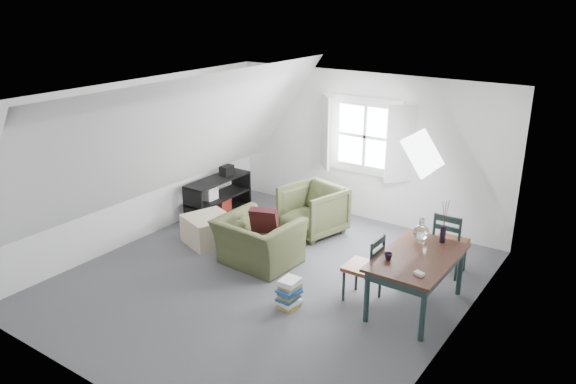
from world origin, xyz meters
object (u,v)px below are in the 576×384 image
Objects in this scene: magazine_stack at (290,293)px; media_shelf at (217,199)px; dining_chair_near at (365,267)px; ottoman at (209,230)px; armchair_far at (312,233)px; dining_chair_far at (449,242)px; armchair_near at (258,264)px; dining_table at (417,263)px.

media_shelf is at bearing 147.20° from magazine_stack.
dining_chair_near is at bearing 44.79° from magazine_stack.
ottoman is 1.78× the size of magazine_stack.
dining_chair_near reaches higher than armchair_far.
media_shelf is (-3.47, 1.12, -0.17)m from dining_chair_near.
ottoman is 3.61m from dining_chair_far.
dining_chair_far is (3.42, 1.12, 0.26)m from ottoman.
armchair_far is 0.68× the size of media_shelf.
ottoman is 0.72× the size of dining_chair_far.
dining_table is at bearing -172.61° from armchair_near.
dining_table is 1.10m from dining_chair_far.
ottoman is 2.28m from magazine_stack.
ottoman is 3.42m from dining_table.
ottoman is at bearing -4.00° from armchair_near.
ottoman reaches higher than armchair_far.
armchair_near is at bearing -77.23° from armchair_far.
armchair_far is at bearing 115.21° from magazine_stack.
dining_table reaches higher than armchair_near.
armchair_near is 1.62× the size of ottoman.
magazine_stack is at bearing 75.17° from dining_chair_far.
dining_chair_near is at bearing -156.44° from dining_table.
dining_chair_near reaches higher than armchair_near.
armchair_far is at bearing -89.17° from armchair_near.
armchair_near is at bearing -7.24° from ottoman.
dining_chair_near is (1.72, -0.03, 0.47)m from armchair_near.
armchair_near is at bearing -171.13° from dining_table.
media_shelf is 3.48× the size of magazine_stack.
magazine_stack is at bearing -21.89° from ottoman.
armchair_far is 0.96× the size of dining_chair_far.
dining_chair_far reaches higher than ottoman.
dining_chair_near reaches higher than ottoman.
media_shelf is at bearing 125.27° from ottoman.
dining_chair_far is at bearing 175.81° from dining_chair_near.
armchair_far is at bearing 13.94° from media_shelf.
armchair_far is 2.63m from dining_table.
dining_chair_near is at bearing 83.10° from dining_chair_far.
dining_chair_far reaches higher than armchair_near.
ottoman is at bearing -174.76° from dining_table.
magazine_stack is (-0.68, -0.68, -0.28)m from dining_chair_near.
magazine_stack is (-1.30, -1.97, -0.29)m from dining_chair_far.
dining_chair_near is (1.67, -1.40, 0.47)m from armchair_far.
magazine_stack is (1.04, -0.71, 0.19)m from armchair_near.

